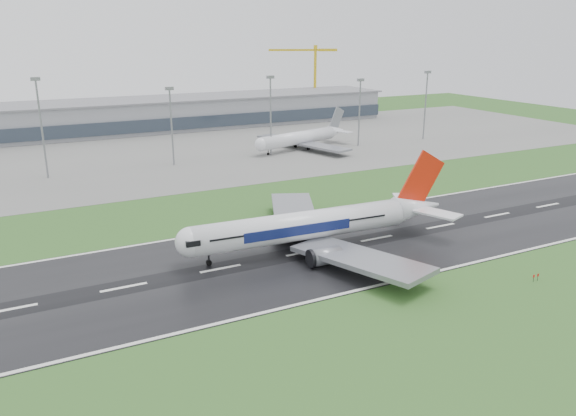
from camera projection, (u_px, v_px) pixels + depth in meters
ground at (377, 239)px, 135.01m from camera, size 520.00×520.00×0.00m
runway at (377, 239)px, 135.00m from camera, size 400.00×45.00×0.10m
apron at (206, 148)px, 241.30m from camera, size 400.00×130.00×0.08m
terminal at (167, 114)px, 290.10m from camera, size 240.00×36.00×15.00m
main_airliner at (320, 207)px, 126.60m from camera, size 70.03×67.04×19.66m
parked_airliner at (301, 131)px, 238.01m from camera, size 65.19×62.71×15.62m
tower_crane at (315, 80)px, 340.83m from camera, size 38.85×18.42×41.07m
floodmast_1 at (42, 131)px, 186.81m from camera, size 0.64×0.64×32.70m
floodmast_2 at (172, 128)px, 206.66m from camera, size 0.64×0.64×27.81m
floodmast_3 at (271, 118)px, 223.83m from camera, size 0.64×0.64×30.51m
floodmast_4 at (359, 114)px, 242.68m from camera, size 0.64×0.64×27.95m
floodmast_5 at (425, 107)px, 258.18m from camera, size 0.64×0.64×30.13m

